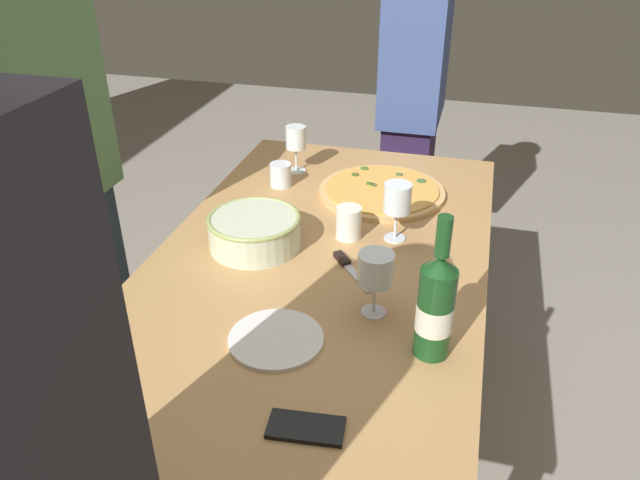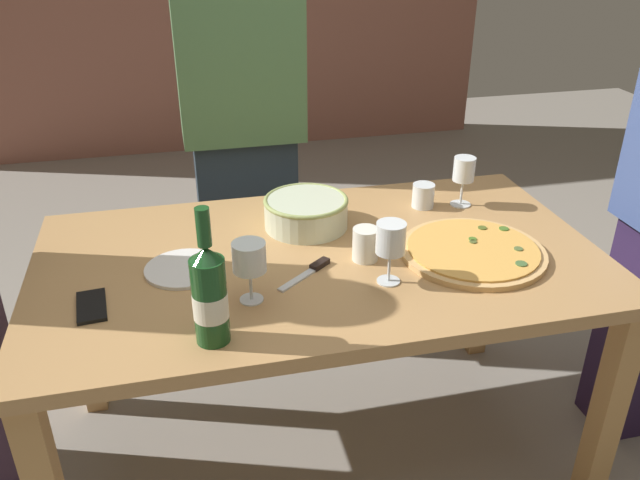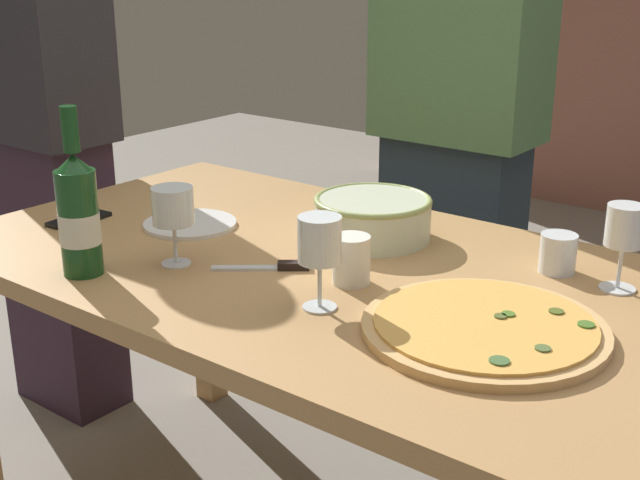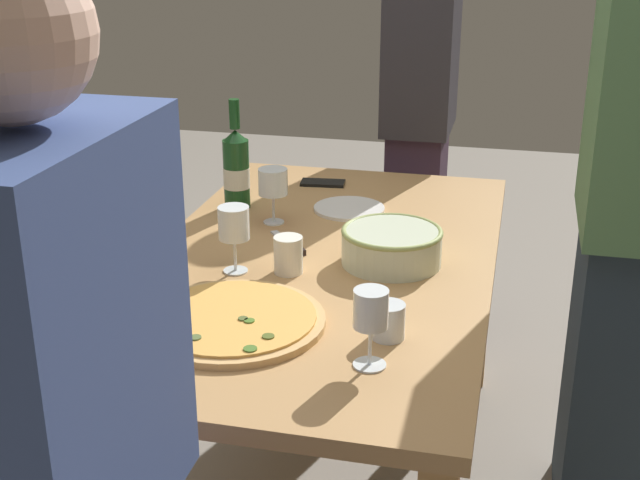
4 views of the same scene
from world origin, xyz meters
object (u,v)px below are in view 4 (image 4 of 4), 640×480
at_px(pizza_knife, 291,245).
at_px(person_guest_left, 629,216).
at_px(wine_glass_by_bottle, 273,184).
at_px(cup_amber, 388,321).
at_px(serving_bowl, 392,245).
at_px(cup_ceramic, 288,255).
at_px(cell_phone, 323,183).
at_px(wine_glass_near_pizza, 371,313).
at_px(dining_table, 320,289).
at_px(pizza, 232,320).
at_px(wine_glass_far_left, 234,226).
at_px(side_plate, 351,209).
at_px(person_guest_right, 419,120).
at_px(wine_bottle, 236,168).

distance_m(pizza_knife, person_guest_left, 0.87).
relative_size(wine_glass_by_bottle, cup_amber, 2.07).
height_order(serving_bowl, person_guest_left, person_guest_left).
distance_m(cup_ceramic, cell_phone, 0.74).
bearing_deg(person_guest_left, pizza_knife, -3.98).
xyz_separation_m(wine_glass_near_pizza, cell_phone, (-1.14, -0.36, -0.11)).
relative_size(serving_bowl, pizza_knife, 1.55).
distance_m(dining_table, pizza, 0.45).
bearing_deg(wine_glass_near_pizza, wine_glass_far_left, -133.32).
bearing_deg(wine_glass_near_pizza, person_guest_left, 140.47).
height_order(wine_glass_by_bottle, pizza_knife, wine_glass_by_bottle).
xyz_separation_m(wine_glass_near_pizza, person_guest_left, (-0.65, 0.54, 0.02)).
height_order(wine_glass_by_bottle, person_guest_left, person_guest_left).
xyz_separation_m(pizza, wine_glass_by_bottle, (-0.65, -0.09, 0.11)).
bearing_deg(dining_table, pizza, -12.95).
xyz_separation_m(wine_glass_by_bottle, side_plate, (-0.16, 0.20, -0.11)).
bearing_deg(serving_bowl, person_guest_right, -176.29).
xyz_separation_m(pizza, person_guest_right, (-1.51, 0.22, 0.11)).
xyz_separation_m(pizza_knife, person_guest_right, (-1.04, 0.21, 0.12)).
relative_size(cup_ceramic, side_plate, 0.44).
relative_size(wine_glass_by_bottle, pizza_knife, 0.97).
bearing_deg(person_guest_left, dining_table, 0.00).
height_order(wine_bottle, person_guest_right, person_guest_right).
xyz_separation_m(cup_amber, person_guest_right, (-1.49, -0.13, 0.08)).
bearing_deg(dining_table, person_guest_left, 98.69).
distance_m(cell_phone, person_guest_left, 1.04).
relative_size(wine_glass_far_left, person_guest_right, 0.10).
distance_m(wine_glass_near_pizza, wine_glass_by_bottle, 0.86).
xyz_separation_m(dining_table, wine_glass_near_pizza, (0.53, 0.23, 0.21)).
height_order(pizza, wine_glass_by_bottle, wine_glass_by_bottle).
height_order(serving_bowl, wine_bottle, wine_bottle).
height_order(side_plate, person_guest_right, person_guest_right).
bearing_deg(wine_glass_near_pizza, pizza_knife, -151.16).
distance_m(cup_amber, person_guest_right, 1.49).
bearing_deg(side_plate, person_guest_right, 170.83).
xyz_separation_m(pizza, side_plate, (-0.80, 0.10, -0.01)).
relative_size(dining_table, wine_glass_far_left, 9.33).
xyz_separation_m(wine_bottle, cell_phone, (-0.28, 0.20, -0.12)).
relative_size(person_guest_left, person_guest_right, 1.02).
height_order(serving_bowl, pizza_knife, serving_bowl).
bearing_deg(wine_glass_near_pizza, cup_ceramic, -145.80).
distance_m(side_plate, cell_phone, 0.27).
relative_size(wine_bottle, person_guest_right, 0.20).
distance_m(serving_bowl, wine_bottle, 0.63).
distance_m(wine_bottle, wine_glass_near_pizza, 1.03).
bearing_deg(wine_glass_near_pizza, wine_bottle, -146.73).
height_order(wine_glass_far_left, person_guest_left, person_guest_left).
bearing_deg(serving_bowl, pizza_knife, -99.80).
bearing_deg(person_guest_right, wine_glass_near_pizza, 10.15).
bearing_deg(cup_amber, dining_table, -148.84).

